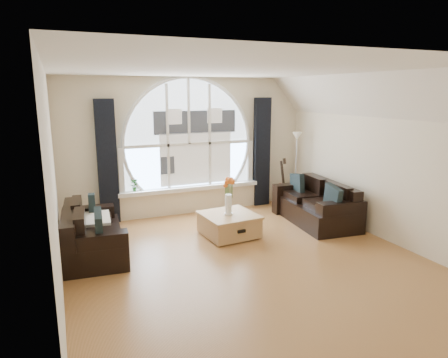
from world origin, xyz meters
TOP-DOWN VIEW (x-y plane):
  - ground at (0.00, 0.00)m, footprint 5.00×5.50m
  - ceiling at (0.00, 0.00)m, footprint 5.00×5.50m
  - wall_back at (0.00, 2.75)m, footprint 5.00×0.01m
  - wall_front at (0.00, -2.75)m, footprint 5.00×0.01m
  - wall_left at (-2.50, 0.00)m, footprint 0.01×5.50m
  - wall_right at (2.50, 0.00)m, footprint 0.01×5.50m
  - attic_slope at (2.20, 0.00)m, footprint 0.92×5.50m
  - arched_window at (0.00, 2.72)m, footprint 2.60×0.06m
  - window_sill at (0.00, 2.65)m, footprint 2.90×0.22m
  - window_frame at (0.00, 2.69)m, footprint 2.76×0.08m
  - neighbor_house at (0.15, 2.71)m, footprint 1.70×0.02m
  - curtain_left at (-1.60, 2.63)m, footprint 0.35×0.12m
  - curtain_right at (1.60, 2.63)m, footprint 0.35×0.12m
  - sofa_left at (-2.04, 1.15)m, footprint 0.94×1.69m
  - sofa_right at (1.95, 1.13)m, footprint 1.02×1.79m
  - coffee_chest at (0.18, 1.10)m, footprint 0.94×0.94m
  - throw_blanket at (-2.04, 1.27)m, footprint 0.59×0.59m
  - vase_flowers at (0.16, 1.08)m, footprint 0.24×0.24m
  - floor_lamp at (2.19, 2.20)m, footprint 0.24×0.24m
  - guitar at (1.93, 2.35)m, footprint 0.39×0.30m
  - potted_plant at (-1.13, 2.65)m, footprint 0.15×0.11m

SIDE VIEW (x-z plane):
  - ground at x=0.00m, z-range -0.01..0.01m
  - coffee_chest at x=0.18m, z-range 0.00..0.43m
  - sofa_left at x=-2.04m, z-range 0.04..0.76m
  - sofa_right at x=1.95m, z-range 0.02..0.78m
  - throw_blanket at x=-2.04m, z-range 0.45..0.55m
  - window_sill at x=0.00m, z-range 0.47..0.55m
  - guitar at x=1.93m, z-range 0.00..1.06m
  - potted_plant at x=-1.13m, z-range 0.55..0.82m
  - vase_flowers at x=0.16m, z-range 0.43..1.13m
  - floor_lamp at x=2.19m, z-range 0.00..1.60m
  - curtain_left at x=-1.60m, z-range 0.00..2.30m
  - curtain_right at x=1.60m, z-range 0.00..2.30m
  - wall_back at x=0.00m, z-range 0.00..2.70m
  - wall_front at x=0.00m, z-range 0.00..2.70m
  - wall_left at x=-2.50m, z-range 0.00..2.70m
  - wall_right at x=2.50m, z-range 0.00..2.70m
  - neighbor_house at x=0.15m, z-range 0.75..2.25m
  - arched_window at x=0.00m, z-range 0.55..2.70m
  - window_frame at x=0.00m, z-range 0.55..2.70m
  - attic_slope at x=2.20m, z-range 1.99..2.71m
  - ceiling at x=0.00m, z-range 2.70..2.71m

